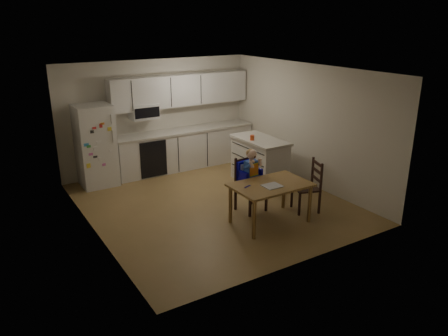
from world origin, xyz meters
TOP-DOWN VIEW (x-y plane):
  - room at (0.00, 0.48)m, footprint 4.52×5.01m
  - refrigerator at (-1.55, 2.15)m, footprint 0.72×0.70m
  - kitchen_run at (0.50, 2.24)m, footprint 3.37×0.62m
  - kitchen_island at (1.40, 0.43)m, footprint 0.69×1.32m
  - red_cup at (1.19, 0.43)m, footprint 0.09×0.09m
  - dining_table at (0.42, -1.21)m, footprint 1.32×0.85m
  - napkin at (0.37, -1.30)m, footprint 0.30×0.26m
  - toddler_spoon at (-0.00, -1.12)m, footprint 0.12×0.06m
  - chair_booster at (0.42, -0.59)m, footprint 0.49×0.49m
  - chair_side at (1.36, -1.19)m, footprint 0.54×0.54m

SIDE VIEW (x-z plane):
  - kitchen_island at x=1.40m, z-range 0.00..0.98m
  - chair_side at x=1.36m, z-range 0.06..1.01m
  - dining_table at x=0.42m, z-range 0.26..0.96m
  - chair_booster at x=0.42m, z-range 0.12..1.29m
  - napkin at x=0.37m, z-range 0.70..0.72m
  - toddler_spoon at x=0.00m, z-range 0.70..0.72m
  - refrigerator at x=-1.55m, z-range 0.00..1.70m
  - kitchen_run at x=0.50m, z-range -0.20..1.95m
  - red_cup at x=1.19m, z-range 0.97..1.08m
  - room at x=0.00m, z-range -0.01..2.51m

